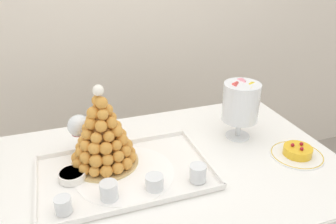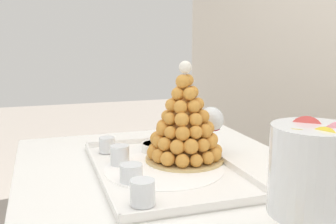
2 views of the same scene
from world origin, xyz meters
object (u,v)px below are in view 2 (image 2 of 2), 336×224
Objects in this scene: croquembouche at (185,124)px; dessert_cup_left at (107,145)px; dessert_cup_mid_left at (120,156)px; dessert_cup_centre at (131,174)px; creme_brulee_ramekin at (155,147)px; macaron_goblet at (312,172)px; dessert_cup_mid_right at (143,193)px; serving_tray at (164,169)px; wine_glass at (211,121)px.

dessert_cup_left is (-0.16, -0.21, -0.09)m from croquembouche.
dessert_cup_mid_left reaches higher than dessert_cup_centre.
macaron_goblet is at bearing 6.80° from creme_brulee_ramekin.
macaron_goblet is (0.71, 0.23, 0.12)m from dessert_cup_left.
creme_brulee_ramekin is (-0.12, -0.06, -0.10)m from croquembouche.
macaron_goblet reaches higher than dessert_cup_mid_right.
dessert_cup_left is 0.76m from macaron_goblet.
serving_tray is 0.25m from dessert_cup_mid_right.
wine_glass reaches higher than serving_tray.
dessert_cup_left is at bearing -103.69° from creme_brulee_ramekin.
dessert_cup_centre is (0.07, -0.11, 0.02)m from serving_tray.
dessert_cup_centre is at bearing 3.31° from dessert_cup_left.
macaron_goblet reaches higher than dessert_cup_centre.
dessert_cup_centre is 0.23× the size of macaron_goblet.
creme_brulee_ramekin is at bearing 171.72° from serving_tray.
macaron_goblet reaches higher than wine_glass.
wine_glass reaches higher than dessert_cup_mid_left.
dessert_cup_mid_right is 0.37× the size of wine_glass.
dessert_cup_mid_left is (-0.02, -0.20, -0.09)m from croquembouche.
croquembouche is 5.99× the size of dessert_cup_left.
dessert_cup_left is at bearing -126.49° from croquembouche.
wine_glass is (-0.20, 0.31, 0.08)m from dessert_cup_centre.
croquembouche is 1.95× the size of wine_glass.
serving_tray is 3.80× the size of wine_glass.
dessert_cup_left is at bearing -178.81° from dessert_cup_mid_right.
creme_brulee_ramekin is 0.69m from macaron_goblet.
dessert_cup_left is 0.20× the size of macaron_goblet.
dessert_cup_mid_right is at bearing -2.89° from dessert_cup_centre.
dessert_cup_centre is at bearing 177.11° from dessert_cup_mid_right.
serving_tray is at bearing -8.28° from creme_brulee_ramekin.
creme_brulee_ramekin is at bearing 150.84° from dessert_cup_centre.
serving_tray is at bearing 57.00° from dessert_cup_mid_left.
croquembouche is at bearing -59.23° from wine_glass.
serving_tray is 0.18m from creme_brulee_ramekin.
dessert_cup_left is 0.85× the size of dessert_cup_centre.
macaron_goblet reaches higher than dessert_cup_left.
serving_tray is 6.39× the size of creme_brulee_ramekin.
wine_glass reaches higher than dessert_cup_centre.
wine_glass is (-0.07, 0.12, -0.01)m from croquembouche.
dessert_cup_centre reaches higher than serving_tray.
croquembouche is 0.14m from wine_glass.
dessert_cup_centre is (0.28, 0.02, -0.00)m from dessert_cup_left.
dessert_cup_mid_right is at bearing 1.19° from dessert_cup_left.
macaron_goblet is at bearing 18.20° from dessert_cup_left.
macaron_goblet reaches higher than creme_brulee_ramekin.
creme_brulee_ramekin is (-0.17, 0.03, 0.02)m from serving_tray.
dessert_cup_centre is (0.13, -0.19, -0.09)m from croquembouche.
serving_tray is 10.21× the size of dessert_cup_mid_right.
croquembouche reaches higher than wine_glass.
serving_tray is 0.26m from wine_glass.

